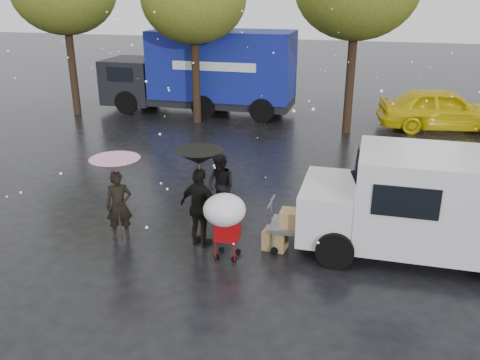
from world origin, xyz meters
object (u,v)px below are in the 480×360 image
(vendor_cart, at_px, (310,220))
(shopping_cart, at_px, (225,213))
(white_van, at_px, (433,204))
(person_pink, at_px, (119,206))
(person_black, at_px, (201,208))
(yellow_taxi, at_px, (442,109))
(blue_truck, at_px, (204,72))

(vendor_cart, relative_size, shopping_cart, 1.04)
(vendor_cart, distance_m, white_van, 2.46)
(person_pink, height_order, white_van, white_van)
(person_black, bearing_deg, person_pink, 22.31)
(person_pink, relative_size, vendor_cart, 1.02)
(person_pink, bearing_deg, yellow_taxi, 28.47)
(white_van, height_order, yellow_taxi, white_van)
(person_black, relative_size, yellow_taxi, 0.37)
(person_black, relative_size, vendor_cart, 1.15)
(person_pink, bearing_deg, blue_truck, 72.21)
(white_van, height_order, blue_truck, blue_truck)
(person_black, height_order, shopping_cart, person_black)
(white_van, bearing_deg, shopping_cart, -162.09)
(yellow_taxi, bearing_deg, vendor_cart, 152.16)
(person_black, relative_size, blue_truck, 0.21)
(person_black, bearing_deg, white_van, -152.35)
(person_pink, bearing_deg, vendor_cart, -21.47)
(person_black, relative_size, white_van, 0.36)
(person_black, height_order, blue_truck, blue_truck)
(vendor_cart, height_order, shopping_cart, shopping_cart)
(shopping_cart, bearing_deg, person_black, 143.03)
(blue_truck, distance_m, yellow_taxi, 9.81)
(person_black, relative_size, shopping_cart, 1.19)
(white_van, bearing_deg, yellow_taxi, 83.11)
(white_van, relative_size, blue_truck, 0.59)
(person_black, height_order, white_van, white_van)
(person_black, height_order, vendor_cart, person_black)
(person_black, xyz_separation_m, white_van, (4.66, 0.76, 0.29))
(vendor_cart, relative_size, yellow_taxi, 0.32)
(person_pink, distance_m, vendor_cart, 4.12)
(vendor_cart, bearing_deg, white_van, 11.11)
(vendor_cart, bearing_deg, person_pink, -174.09)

